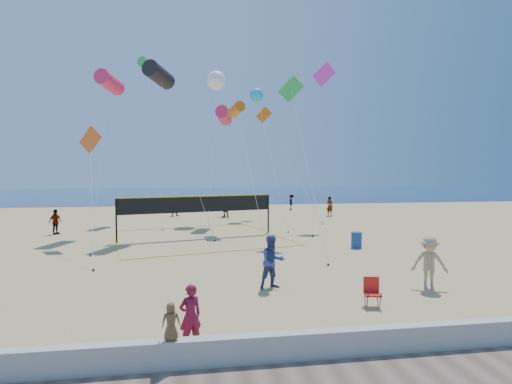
{
  "coord_description": "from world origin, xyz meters",
  "views": [
    {
      "loc": [
        -1.9,
        -11.27,
        4.11
      ],
      "look_at": [
        0.14,
        2.0,
        3.41
      ],
      "focal_mm": 28.0,
      "sensor_mm": 36.0,
      "label": 1
    }
  ],
  "objects": [
    {
      "name": "bystander_b",
      "position": [
        6.18,
        1.42,
        0.92
      ],
      "size": [
        1.36,
        1.1,
        1.84
      ],
      "primitive_type": "imported",
      "rotation": [
        0.0,
        0.0,
        -0.41
      ],
      "color": "tan",
      "rests_on": "ground"
    },
    {
      "name": "far_person_1",
      "position": [
        0.78,
        24.19,
        0.92
      ],
      "size": [
        1.61,
        1.56,
        1.83
      ],
      "primitive_type": "imported",
      "rotation": [
        0.0,
        0.0,
        -0.75
      ],
      "color": "gray",
      "rests_on": "ground"
    },
    {
      "name": "seawall",
      "position": [
        0.0,
        -3.0,
        0.3
      ],
      "size": [
        32.0,
        0.3,
        0.6
      ],
      "primitive_type": "cube",
      "color": "#AFAFAA",
      "rests_on": "ground"
    },
    {
      "name": "woman",
      "position": [
        -2.03,
        -2.04,
        0.75
      ],
      "size": [
        0.64,
        0.54,
        1.49
      ],
      "primitive_type": "imported",
      "rotation": [
        0.0,
        0.0,
        3.55
      ],
      "color": "maroon",
      "rests_on": "ground"
    },
    {
      "name": "bystander_a",
      "position": [
        0.76,
        2.29,
        0.94
      ],
      "size": [
        1.05,
        0.91,
        1.87
      ],
      "primitive_type": "imported",
      "rotation": [
        0.0,
        0.0,
        0.24
      ],
      "color": "navy",
      "rests_on": "ground"
    },
    {
      "name": "toddler",
      "position": [
        -2.41,
        -2.99,
        1.0
      ],
      "size": [
        0.39,
        0.26,
        0.79
      ],
      "primitive_type": "imported",
      "rotation": [
        0.0,
        0.0,
        3.12
      ],
      "color": "brown",
      "rests_on": "seawall"
    },
    {
      "name": "kite_7",
      "position": [
        3.59,
        24.16,
        10.87
      ],
      "size": [
        1.57,
        10.55,
        11.49
      ],
      "rotation": [
        0.0,
        0.0,
        -0.34
      ],
      "color": "#1FB4CE",
      "rests_on": "ground"
    },
    {
      "name": "kite_2",
      "position": [
        0.98,
        16.5,
        8.36
      ],
      "size": [
        1.42,
        8.43,
        8.87
      ],
      "rotation": [
        0.0,
        0.0,
        0.22
      ],
      "color": "#CF600F",
      "rests_on": "ground"
    },
    {
      "name": "camp_chair",
      "position": [
        3.4,
        -0.0,
        0.49
      ],
      "size": [
        0.55,
        0.66,
        0.97
      ],
      "rotation": [
        0.0,
        0.0,
        -0.21
      ],
      "color": "red",
      "rests_on": "ground"
    },
    {
      "name": "far_person_4",
      "position": [
        8.27,
        30.02,
        0.8
      ],
      "size": [
        0.74,
        1.11,
        1.61
      ],
      "primitive_type": "imported",
      "rotation": [
        0.0,
        0.0,
        1.42
      ],
      "color": "gray",
      "rests_on": "ground"
    },
    {
      "name": "kite_5",
      "position": [
        7.64,
        17.7,
        10.83
      ],
      "size": [
        3.4,
        5.47,
        12.33
      ],
      "rotation": [
        0.0,
        0.0,
        0.3
      ],
      "color": "#F635DC",
      "rests_on": "ground"
    },
    {
      "name": "kite_4",
      "position": [
        3.8,
        11.68,
        8.42
      ],
      "size": [
        1.49,
        7.29,
        9.78
      ],
      "rotation": [
        0.0,
        0.0,
        -0.19
      ],
      "color": "green",
      "rests_on": "ground"
    },
    {
      "name": "volleyball_net",
      "position": [
        -1.73,
        13.43,
        1.79
      ],
      "size": [
        11.7,
        11.59,
        2.6
      ],
      "rotation": [
        0.0,
        0.0,
        0.24
      ],
      "color": "black",
      "rests_on": "ground"
    },
    {
      "name": "far_person_3",
      "position": [
        -3.61,
        25.75,
        0.92
      ],
      "size": [
        1.03,
        0.89,
        1.84
      ],
      "primitive_type": "imported",
      "rotation": [
        0.0,
        0.0,
        0.24
      ],
      "color": "gray",
      "rests_on": "ground"
    },
    {
      "name": "ground",
      "position": [
        0.0,
        0.0,
        0.0
      ],
      "size": [
        120.0,
        120.0,
        0.0
      ],
      "primitive_type": "plane",
      "color": "tan",
      "rests_on": "ground"
    },
    {
      "name": "far_person_2",
      "position": [
        10.31,
        23.69,
        0.9
      ],
      "size": [
        0.75,
        0.78,
        1.79
      ],
      "primitive_type": "imported",
      "rotation": [
        0.0,
        0.0,
        2.26
      ],
      "color": "gray",
      "rests_on": "ground"
    },
    {
      "name": "kite_9",
      "position": [
        4.57,
        24.12,
        8.55
      ],
      "size": [
        4.21,
        6.75,
        9.95
      ],
      "rotation": [
        0.0,
        0.0,
        -0.16
      ],
      "color": "#CF600F",
      "rests_on": "ground"
    },
    {
      "name": "kite_3",
      "position": [
        -7.58,
        11.97,
        5.55
      ],
      "size": [
        2.38,
        7.03,
        6.67
      ],
      "rotation": [
        0.0,
        0.0,
        -0.33
      ],
      "color": "#DB5621",
      "rests_on": "ground"
    },
    {
      "name": "kite_6",
      "position": [
        -0.08,
        22.27,
        11.61
      ],
      "size": [
        2.14,
        11.13,
        12.39
      ],
      "rotation": [
        0.0,
        0.0,
        -0.33
      ],
      "color": "white",
      "rests_on": "ground"
    },
    {
      "name": "kite_0",
      "position": [
        -7.37,
        16.38,
        9.92
      ],
      "size": [
        1.62,
        8.96,
        10.59
      ],
      "rotation": [
        0.0,
        0.0,
        -0.27
      ],
      "color": "#E42655",
      "rests_on": "ground"
    },
    {
      "name": "trash_barrel",
      "position": [
        6.64,
        8.85,
        0.42
      ],
      "size": [
        0.68,
        0.68,
        0.84
      ],
      "primitive_type": "cylinder",
      "rotation": [
        0.0,
        0.0,
        0.24
      ],
      "color": "navy",
      "rests_on": "ground"
    },
    {
      "name": "ocean",
      "position": [
        0.0,
        62.0,
        0.01
      ],
      "size": [
        140.0,
        50.0,
        0.03
      ],
      "primitive_type": "cube",
      "color": "navy",
      "rests_on": "ground"
    },
    {
      "name": "kite_10",
      "position": [
        0.34,
        19.63,
        8.37
      ],
      "size": [
        3.02,
        7.25,
        9.03
      ],
      "rotation": [
        0.0,
        0.0,
        -0.22
      ],
      "color": "#E42655",
      "rests_on": "ground"
    },
    {
      "name": "kite_1",
      "position": [
        -4.06,
        14.55,
        10.09
      ],
      "size": [
        4.29,
        4.06,
        10.78
      ],
      "rotation": [
        0.0,
        0.0,
        -0.4
      ],
      "color": "black",
      "rests_on": "ground"
    },
    {
      "name": "kite_8",
      "position": [
        -5.77,
        23.68,
        12.9
      ],
      "size": [
        2.46,
        8.19,
        13.48
      ],
      "rotation": [
        0.0,
        0.0,
        -0.35
      ],
      "color": "green",
      "rests_on": "ground"
    },
    {
      "name": "far_person_0",
      "position": [
        -10.89,
        16.18,
        0.82
      ],
      "size": [
        0.82,
        1.03,
        1.63
      ],
      "primitive_type": "imported",
      "rotation": [
        0.0,
        0.0,
        1.05
      ],
      "color": "gray",
      "rests_on": "ground"
    }
  ]
}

